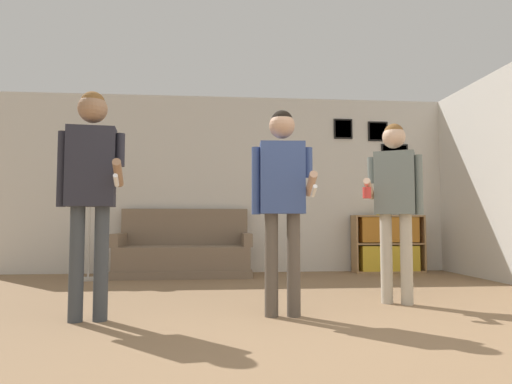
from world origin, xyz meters
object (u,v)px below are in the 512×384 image
Objects in this scene: person_player_foreground_center at (282,188)px; person_player_foreground_left at (91,177)px; bookshelf at (388,244)px; couch at (184,254)px; person_watcher_holding_cup at (395,192)px; drinking_cup at (379,212)px; floor_lamp at (90,184)px.

person_player_foreground_left is at bearing -178.20° from person_player_foreground_center.
bookshelf is 0.64× the size of person_player_foreground_center.
couch is 3.11m from person_player_foreground_left.
person_watcher_holding_cup is (1.14, 0.47, 0.01)m from person_player_foreground_center.
drinking_cup is at bearing 57.81° from person_player_foreground_center.
person_player_foreground_center is at bearing 1.80° from person_player_foreground_left.
drinking_cup is at bearing 179.74° from bookshelf.
person_player_foreground_center reaches higher than floor_lamp.
person_player_foreground_left is 1.51m from person_player_foreground_center.
bookshelf is 0.50m from drinking_cup.
person_watcher_holding_cup reaches higher than person_player_foreground_center.
drinking_cup is at bearing 42.30° from person_player_foreground_left.
bookshelf is 0.67× the size of floor_lamp.
drinking_cup is (1.95, 3.10, -0.12)m from person_player_foreground_center.
floor_lamp is at bearing -172.35° from bookshelf.
drinking_cup is (-0.13, 0.00, 0.48)m from bookshelf.
person_player_foreground_left is at bearing -74.91° from floor_lamp.
floor_lamp is at bearing 105.09° from person_player_foreground_left.
person_player_foreground_center is (1.51, 0.05, -0.08)m from person_player_foreground_left.
person_player_foreground_center is (0.99, -2.91, 0.73)m from couch.
floor_lamp is 3.93m from person_watcher_holding_cup.
couch is 3.08m from bookshelf.
couch is at bearing 108.77° from person_player_foreground_center.
person_player_foreground_left reaches higher than person_watcher_holding_cup.
drinking_cup is (3.46, 3.15, -0.20)m from person_player_foreground_left.
couch is 20.78× the size of drinking_cup.
person_watcher_holding_cup reaches higher than couch.
couch is at bearing 131.04° from person_watcher_holding_cup.
couch and drinking_cup have the same top height.
person_player_foreground_center is 3.67m from drinking_cup.
bookshelf is at bearing -0.26° from drinking_cup.
person_player_foreground_center is at bearing -71.23° from couch.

